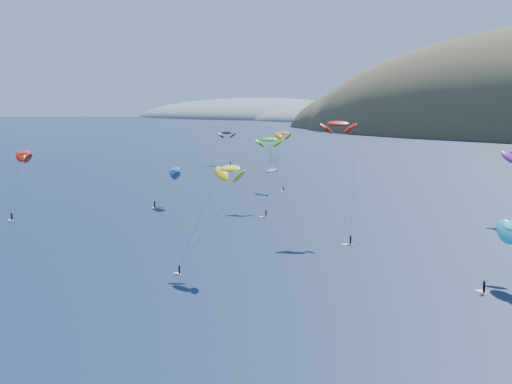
{
  "coord_description": "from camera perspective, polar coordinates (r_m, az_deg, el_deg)",
  "views": [
    {
      "loc": [
        75.74,
        -48.54,
        30.34
      ],
      "look_at": [
        -13.32,
        80.0,
        9.0
      ],
      "focal_mm": 50.0,
      "sensor_mm": 36.0,
      "label": 1
    }
  ],
  "objects": [
    {
      "name": "kitesurfer_0",
      "position": [
        185.23,
        -18.07,
        2.99
      ],
      "size": [
        8.7,
        8.97,
        18.42
      ],
      "rotation": [
        0.0,
        0.0,
        -0.32
      ],
      "color": "gold",
      "rests_on": "ground"
    },
    {
      "name": "kitesurfer_2",
      "position": [
        122.1,
        -2.09,
        1.88
      ],
      "size": [
        10.08,
        10.55,
        19.94
      ],
      "rotation": [
        0.0,
        0.0,
        -0.3
      ],
      "color": "gold",
      "rests_on": "ground"
    },
    {
      "name": "kitesurfer_12",
      "position": [
        313.36,
        -2.34,
        4.75
      ],
      "size": [
        10.12,
        7.91,
        16.05
      ],
      "rotation": [
        0.0,
        0.0,
        0.38
      ],
      "color": "gold",
      "rests_on": "ground"
    },
    {
      "name": "kitesurfer_1",
      "position": [
        228.63,
        2.2,
        4.72
      ],
      "size": [
        7.75,
        7.2,
        20.23
      ],
      "rotation": [
        0.0,
        0.0,
        -0.33
      ],
      "color": "gold",
      "rests_on": "ground"
    },
    {
      "name": "sailboat",
      "position": [
        283.03,
        1.28,
        1.79
      ],
      "size": [
        8.03,
        6.92,
        9.88
      ],
      "rotation": [
        0.0,
        0.0,
        0.11
      ],
      "color": "white",
      "rests_on": "ground"
    },
    {
      "name": "headland",
      "position": [
        954.13,
        1.6,
        5.74
      ],
      "size": [
        460.0,
        250.0,
        60.0
      ],
      "color": "slate",
      "rests_on": "ground"
    },
    {
      "name": "kitesurfer_3",
      "position": [
        190.15,
        1.04,
        4.21
      ],
      "size": [
        11.37,
        15.38,
        20.54
      ],
      "rotation": [
        0.0,
        0.0,
        0.58
      ],
      "color": "gold",
      "rests_on": "ground"
    },
    {
      "name": "kitesurfer_10",
      "position": [
        196.88,
        -6.51,
        1.8
      ],
      "size": [
        9.25,
        12.53,
        12.51
      ],
      "rotation": [
        0.0,
        0.0,
        -0.72
      ],
      "color": "gold",
      "rests_on": "ground"
    },
    {
      "name": "kitesurfer_9",
      "position": [
        152.36,
        6.59,
        5.43
      ],
      "size": [
        11.11,
        9.92,
        26.39
      ],
      "rotation": [
        0.0,
        0.0,
        0.6
      ],
      "color": "gold",
      "rests_on": "ground"
    }
  ]
}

